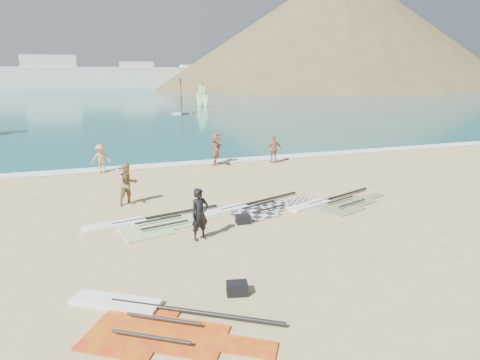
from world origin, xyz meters
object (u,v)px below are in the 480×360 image
object	(u,v)px
rig_grey	(249,209)
person_wetsuit	(200,214)
rig_red	(147,319)
gear_bag_far	(237,288)
beachgoer_mid	(101,159)
rig_green	(147,224)
beachgoer_right	(216,149)
beachgoer_left	(128,184)
beachgoer_back	(274,149)
gear_bag_near	(243,219)
rig_orange	(333,204)

from	to	relation	value
rig_grey	person_wetsuit	distance (m)	3.52
rig_red	gear_bag_far	xyz separation A→B (m)	(2.25, 0.42, 0.11)
person_wetsuit	beachgoer_mid	bearing A→B (deg)	85.65
person_wetsuit	beachgoer_mid	size ratio (longest dim) A/B	1.07
rig_green	beachgoer_mid	size ratio (longest dim) A/B	3.25
rig_red	beachgoer_right	bearing A→B (deg)	100.97
rig_grey	rig_red	size ratio (longest dim) A/B	1.13
rig_grey	beachgoer_left	world-z (taller)	beachgoer_left
person_wetsuit	gear_bag_far	bearing A→B (deg)	-108.91
beachgoer_back	rig_green	bearing A→B (deg)	47.37
person_wetsuit	gear_bag_near	bearing A→B (deg)	7.11
rig_grey	gear_bag_far	xyz separation A→B (m)	(-2.50, -5.92, 0.11)
rig_green	beachgoer_left	bearing A→B (deg)	87.04
rig_orange	beachgoer_right	size ratio (longest dim) A/B	2.60
beachgoer_right	gear_bag_near	bearing A→B (deg)	-168.61
rig_red	beachgoer_left	distance (m)	8.68
gear_bag_far	beachgoer_back	size ratio (longest dim) A/B	0.30
rig_grey	beachgoer_mid	size ratio (longest dim) A/B	3.15
rig_red	beachgoer_back	size ratio (longest dim) A/B	2.64
beachgoer_mid	rig_orange	bearing A→B (deg)	-43.09
rig_green	person_wetsuit	bearing A→B (deg)	-62.58
beachgoer_mid	beachgoer_back	world-z (taller)	beachgoer_back
rig_orange	beachgoer_back	bearing A→B (deg)	64.11
beachgoer_back	rig_red	bearing A→B (deg)	60.49
gear_bag_far	beachgoer_right	world-z (taller)	beachgoer_right
rig_grey	rig_green	size ratio (longest dim) A/B	0.97
gear_bag_near	beachgoer_mid	world-z (taller)	beachgoer_mid
beachgoer_left	beachgoer_mid	bearing A→B (deg)	77.38
person_wetsuit	beachgoer_left	distance (m)	4.96
gear_bag_near	gear_bag_far	world-z (taller)	gear_bag_near
gear_bag_near	beachgoer_right	distance (m)	10.06
gear_bag_near	beachgoer_right	bearing A→B (deg)	80.08
person_wetsuit	beachgoer_mid	distance (m)	11.22
rig_red	beachgoer_left	world-z (taller)	beachgoer_left
rig_grey	beachgoer_mid	bearing A→B (deg)	104.65
beachgoer_left	rig_red	bearing A→B (deg)	-113.36
gear_bag_near	gear_bag_far	size ratio (longest dim) A/B	0.98
gear_bag_near	beachgoer_right	world-z (taller)	beachgoer_right
gear_bag_far	beachgoer_left	xyz separation A→B (m)	(-2.05, 8.21, 0.73)
beachgoer_left	person_wetsuit	bearing A→B (deg)	-88.44
rig_green	beachgoer_right	size ratio (longest dim) A/B	2.74
rig_red	beachgoer_mid	distance (m)	14.94
rig_green	gear_bag_far	xyz separation A→B (m)	(1.62, -5.55, 0.11)
rig_green	gear_bag_near	bearing A→B (deg)	-27.81
gear_bag_near	beachgoer_right	size ratio (longest dim) A/B	0.27
gear_bag_far	beachgoer_mid	size ratio (longest dim) A/B	0.32
rig_green	rig_orange	xyz separation A→B (m)	(7.68, -0.11, -0.00)
rig_red	beachgoer_mid	world-z (taller)	beachgoer_mid
gear_bag_far	beachgoer_left	bearing A→B (deg)	103.99
rig_orange	person_wetsuit	world-z (taller)	person_wetsuit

